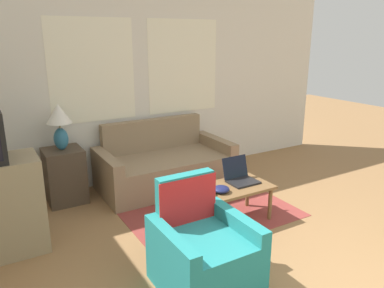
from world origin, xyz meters
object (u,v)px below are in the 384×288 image
at_px(cup_navy, 210,184).
at_px(tv_remote, 196,197).
at_px(table_lamp, 59,121).
at_px(couch, 164,167).
at_px(cup_yellow, 207,191).
at_px(armchair, 202,253).
at_px(laptop, 240,176).
at_px(snack_bowl, 221,189).
at_px(coffee_table, 225,192).

relative_size(cup_navy, tv_remote, 0.55).
bearing_deg(cup_navy, table_lamp, 131.92).
bearing_deg(couch, cup_yellow, -97.05).
relative_size(armchair, table_lamp, 1.59).
relative_size(table_lamp, cup_yellow, 6.37).
bearing_deg(laptop, cup_yellow, -166.56).
height_order(cup_navy, snack_bowl, cup_navy).
xyz_separation_m(table_lamp, snack_bowl, (1.27, -1.51, -0.59)).
relative_size(couch, cup_navy, 20.39).
xyz_separation_m(cup_yellow, tv_remote, (-0.14, -0.02, -0.03)).
distance_m(coffee_table, laptop, 0.30).
distance_m(coffee_table, cup_navy, 0.19).
height_order(couch, cup_yellow, couch).
distance_m(couch, tv_remote, 1.41).
bearing_deg(table_lamp, snack_bowl, -49.99).
bearing_deg(coffee_table, tv_remote, -171.22).
relative_size(coffee_table, laptop, 3.28).
distance_m(snack_bowl, tv_remote, 0.31).
relative_size(armchair, snack_bowl, 4.99).
distance_m(laptop, tv_remote, 0.68).
distance_m(cup_navy, cup_yellow, 0.17).
bearing_deg(laptop, table_lamp, 139.95).
bearing_deg(snack_bowl, cup_yellow, 173.07).
bearing_deg(couch, laptop, -73.91).
xyz_separation_m(armchair, cup_yellow, (0.51, 0.73, 0.17)).
relative_size(coffee_table, tv_remote, 6.78).
xyz_separation_m(coffee_table, cup_navy, (-0.14, 0.09, 0.09)).
relative_size(laptop, cup_yellow, 3.72).
xyz_separation_m(armchair, coffee_table, (0.77, 0.77, 0.08)).
distance_m(coffee_table, cup_yellow, 0.27).
distance_m(laptop, cup_navy, 0.40).
bearing_deg(cup_yellow, table_lamp, 126.56).
distance_m(table_lamp, tv_remote, 1.89).
bearing_deg(snack_bowl, cup_navy, 107.19).
distance_m(armchair, coffee_table, 1.09).
height_order(table_lamp, cup_navy, table_lamp).
relative_size(cup_navy, snack_bowl, 0.49).
distance_m(couch, laptop, 1.29).
bearing_deg(cup_navy, snack_bowl, -72.81).
height_order(laptop, tv_remote, laptop).
distance_m(coffee_table, snack_bowl, 0.14).
distance_m(armchair, cup_yellow, 0.90).
xyz_separation_m(couch, cup_yellow, (-0.17, -1.35, 0.18)).
bearing_deg(table_lamp, tv_remote, -57.48).
distance_m(armchair, cup_navy, 1.08).
bearing_deg(coffee_table, couch, 93.84).
relative_size(snack_bowl, tv_remote, 1.13).
xyz_separation_m(couch, snack_bowl, (-0.00, -1.37, 0.17)).
bearing_deg(armchair, laptop, 39.40).
xyz_separation_m(couch, armchair, (-0.68, -2.07, 0.02)).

